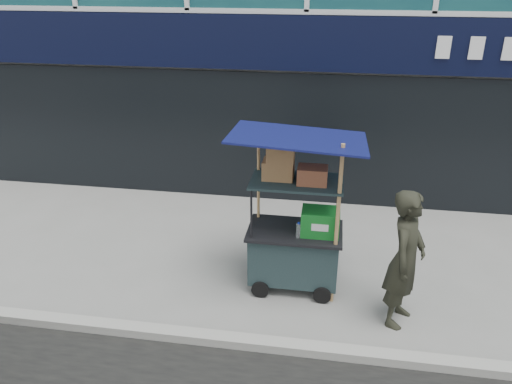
# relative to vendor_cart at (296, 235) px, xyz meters

# --- Properties ---
(ground) EXTENTS (80.00, 80.00, 0.00)m
(ground) POSITION_rel_vendor_cart_xyz_m (-0.15, -1.13, -0.79)
(ground) COLOR gray
(ground) RESTS_ON ground
(curb) EXTENTS (80.00, 0.18, 0.12)m
(curb) POSITION_rel_vendor_cart_xyz_m (-0.15, -1.33, -0.73)
(curb) COLOR #97978F
(curb) RESTS_ON ground
(vendor_cart) EXTENTS (1.68, 1.18, 2.26)m
(vendor_cart) POSITION_rel_vendor_cart_xyz_m (0.00, 0.00, 0.00)
(vendor_cart) COLOR #182729
(vendor_cart) RESTS_ON ground
(vendor_man) EXTENTS (0.64, 0.76, 1.78)m
(vendor_man) POSITION_rel_vendor_cart_xyz_m (1.35, -0.54, 0.10)
(vendor_man) COLOR black
(vendor_man) RESTS_ON ground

